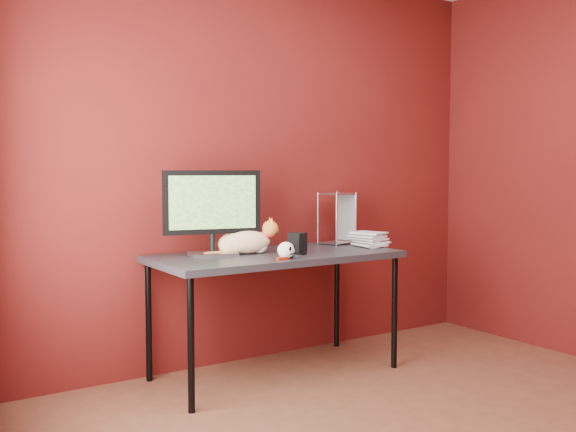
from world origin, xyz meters
TOP-DOWN VIEW (x-y plane):
  - room at (0.00, 0.00)m, footprint 3.52×3.52m
  - desk at (-0.15, 1.37)m, footprint 1.50×0.70m
  - monitor at (-0.52, 1.47)m, footprint 0.58×0.24m
  - cat at (-0.32, 1.44)m, footprint 0.46×0.26m
  - skull_mug at (-0.24, 1.12)m, footprint 0.10×0.11m
  - speaker at (-0.07, 1.25)m, footprint 0.12×0.11m
  - book_stack at (0.48, 1.34)m, footprint 0.22×0.25m
  - wire_rack at (0.47, 1.57)m, footprint 0.24×0.21m
  - pocket_knife at (-0.27, 1.09)m, footprint 0.08×0.03m
  - black_gadget at (-0.20, 1.15)m, footprint 0.05×0.04m
  - washer at (-0.10, 1.19)m, footprint 0.04×0.04m

SIDE VIEW (x-z plane):
  - desk at x=-0.15m, z-range 0.32..1.07m
  - washer at x=-0.10m, z-range 0.75..0.75m
  - pocket_knife at x=-0.27m, z-range 0.75..0.77m
  - black_gadget at x=-0.20m, z-range 0.75..0.77m
  - skull_mug at x=-0.24m, z-range 0.75..0.85m
  - speaker at x=-0.07m, z-range 0.75..0.88m
  - cat at x=-0.32m, z-range 0.72..0.94m
  - wire_rack at x=0.47m, z-range 0.75..1.10m
  - monitor at x=-0.52m, z-range 0.78..1.28m
  - book_stack at x=0.48m, z-range 0.75..1.82m
  - room at x=0.00m, z-range 0.14..2.75m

